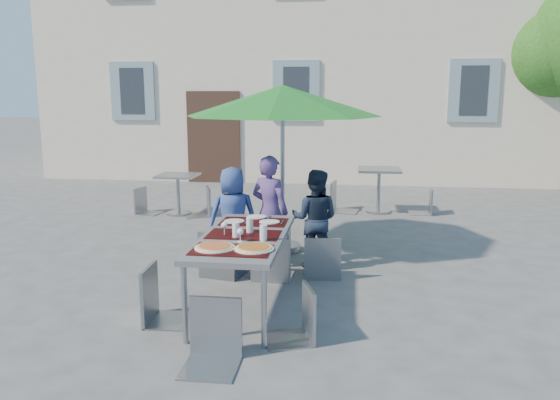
# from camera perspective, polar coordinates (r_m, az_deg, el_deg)

# --- Properties ---
(ground) EXTENTS (90.00, 90.00, 0.00)m
(ground) POSITION_cam_1_polar(r_m,az_deg,el_deg) (5.98, -6.05, -9.67)
(ground) COLOR #4D4C4F
(ground) RESTS_ON ground
(building) EXTENTS (13.60, 8.20, 11.10)m
(building) POSITION_cam_1_polar(r_m,az_deg,el_deg) (17.21, 3.23, 20.05)
(building) COLOR beige
(building) RESTS_ON ground
(dining_table) EXTENTS (0.80, 1.85, 0.76)m
(dining_table) POSITION_cam_1_polar(r_m,az_deg,el_deg) (5.38, -3.80, -4.20)
(dining_table) COLOR #424247
(dining_table) RESTS_ON ground
(pizza_near_left) EXTENTS (0.36, 0.36, 0.03)m
(pizza_near_left) POSITION_cam_1_polar(r_m,az_deg,el_deg) (4.90, -6.83, -4.88)
(pizza_near_left) COLOR white
(pizza_near_left) RESTS_ON dining_table
(pizza_near_right) EXTENTS (0.35, 0.35, 0.03)m
(pizza_near_right) POSITION_cam_1_polar(r_m,az_deg,el_deg) (4.84, -2.74, -5.01)
(pizza_near_right) COLOR white
(pizza_near_right) RESTS_ON dining_table
(glassware) EXTENTS (0.48, 0.42, 0.15)m
(glassware) POSITION_cam_1_polar(r_m,az_deg,el_deg) (5.25, -3.57, -3.07)
(glassware) COLOR silver
(glassware) RESTS_ON dining_table
(place_settings) EXTENTS (0.64, 0.46, 0.01)m
(place_settings) POSITION_cam_1_polar(r_m,az_deg,el_deg) (5.95, -2.76, -2.08)
(place_settings) COLOR white
(place_settings) RESTS_ON dining_table
(child_0) EXTENTS (0.71, 0.59, 1.24)m
(child_0) POSITION_cam_1_polar(r_m,az_deg,el_deg) (6.76, -4.94, -1.75)
(child_0) COLOR #33498E
(child_0) RESTS_ON ground
(child_1) EXTENTS (0.60, 0.51, 1.38)m
(child_1) POSITION_cam_1_polar(r_m,az_deg,el_deg) (6.71, -1.07, -1.18)
(child_1) COLOR #583E80
(child_1) RESTS_ON ground
(child_2) EXTENTS (0.63, 0.41, 1.22)m
(child_2) POSITION_cam_1_polar(r_m,az_deg,el_deg) (6.66, 3.67, -2.01)
(child_2) COLOR #192337
(child_2) RESTS_ON ground
(chair_0) EXTENTS (0.54, 0.55, 1.03)m
(chair_0) POSITION_cam_1_polar(r_m,az_deg,el_deg) (6.34, -6.29, -2.72)
(chair_0) COLOR gray
(chair_0) RESTS_ON ground
(chair_1) EXTENTS (0.46, 0.46, 1.00)m
(chair_1) POSITION_cam_1_polar(r_m,az_deg,el_deg) (6.19, -0.90, -3.21)
(chair_1) COLOR gray
(chair_1) RESTS_ON ground
(chair_2) EXTENTS (0.45, 0.46, 0.95)m
(chair_2) POSITION_cam_1_polar(r_m,az_deg,el_deg) (6.30, 4.49, -3.28)
(chair_2) COLOR gray
(chair_2) RESTS_ON ground
(chair_3) EXTENTS (0.48, 0.47, 1.01)m
(chair_3) POSITION_cam_1_polar(r_m,az_deg,el_deg) (5.18, -12.52, -6.17)
(chair_3) COLOR gray
(chair_3) RESTS_ON ground
(chair_4) EXTENTS (0.51, 0.50, 0.90)m
(chair_4) POSITION_cam_1_polar(r_m,az_deg,el_deg) (4.72, 1.93, -8.58)
(chair_4) COLOR gray
(chair_4) RESTS_ON ground
(chair_5) EXTENTS (0.44, 0.44, 0.97)m
(chair_5) POSITION_cam_1_polar(r_m,az_deg,el_deg) (4.33, -7.14, -9.77)
(chair_5) COLOR gray
(chair_5) RESTS_ON ground
(patio_umbrella) EXTENTS (2.60, 2.60, 2.23)m
(patio_umbrella) POSITION_cam_1_polar(r_m,az_deg,el_deg) (7.23, 0.27, 10.20)
(patio_umbrella) COLOR #95969C
(patio_umbrella) RESTS_ON ground
(cafe_table_0) EXTENTS (0.67, 0.67, 0.72)m
(cafe_table_0) POSITION_cam_1_polar(r_m,az_deg,el_deg) (9.85, -10.60, 1.27)
(cafe_table_0) COLOR #95969C
(cafe_table_0) RESTS_ON ground
(bg_chair_l_0) EXTENTS (0.46, 0.46, 0.88)m
(bg_chair_l_0) POSITION_cam_1_polar(r_m,az_deg,el_deg) (10.06, -14.01, 1.50)
(bg_chair_l_0) COLOR gray
(bg_chair_l_0) RESTS_ON ground
(bg_chair_r_0) EXTENTS (0.55, 0.55, 0.95)m
(bg_chair_r_0) POSITION_cam_1_polar(r_m,az_deg,el_deg) (9.67, -8.10, 1.61)
(bg_chair_r_0) COLOR gray
(bg_chair_r_0) RESTS_ON ground
(cafe_table_1) EXTENTS (0.75, 0.75, 0.81)m
(cafe_table_1) POSITION_cam_1_polar(r_m,az_deg,el_deg) (9.98, 10.30, 1.94)
(cafe_table_1) COLOR #95969C
(cafe_table_1) RESTS_ON ground
(bg_chair_l_1) EXTENTS (0.53, 0.53, 1.05)m
(bg_chair_l_1) POSITION_cam_1_polar(r_m,az_deg,el_deg) (9.98, 6.24, 2.30)
(bg_chair_l_1) COLOR gray
(bg_chair_l_1) RESTS_ON ground
(bg_chair_r_1) EXTENTS (0.41, 0.40, 0.88)m
(bg_chair_r_1) POSITION_cam_1_polar(r_m,az_deg,el_deg) (10.06, 15.04, 1.44)
(bg_chair_r_1) COLOR gray
(bg_chair_r_1) RESTS_ON ground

